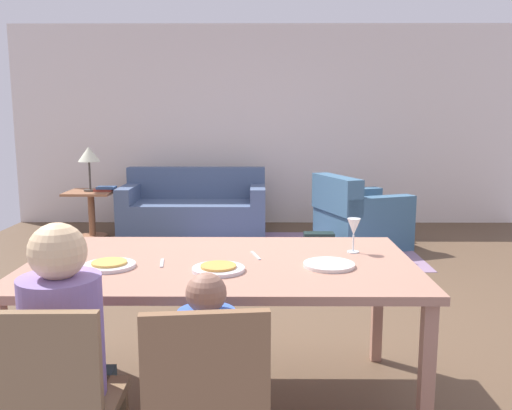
{
  "coord_description": "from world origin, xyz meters",
  "views": [
    {
      "loc": [
        -0.09,
        -3.93,
        1.49
      ],
      "look_at": [
        -0.11,
        -0.06,
        0.85
      ],
      "focal_mm": 38.09,
      "sensor_mm": 36.0,
      "label": 1
    }
  ],
  "objects": [
    {
      "name": "armchair",
      "position": [
        1.04,
        2.19,
        0.32
      ],
      "size": [
        1.1,
        1.09,
        0.82
      ],
      "color": "#3B607F",
      "rests_on": "ground_plane"
    },
    {
      "name": "person_child",
      "position": [
        -0.29,
        -2.0,
        0.43
      ],
      "size": [
        0.22,
        0.3,
        0.92
      ],
      "color": "#2C3845",
      "rests_on": "ground_plane"
    },
    {
      "name": "plate_near_man",
      "position": [
        -0.82,
        -1.38,
        0.77
      ],
      "size": [
        0.25,
        0.25,
        0.02
      ],
      "primitive_type": "cylinder",
      "color": "silver",
      "rests_on": "dining_table"
    },
    {
      "name": "handbag",
      "position": [
        0.55,
        1.71,
        0.13
      ],
      "size": [
        0.32,
        0.16,
        0.26
      ],
      "primitive_type": "cube",
      "color": "black",
      "rests_on": "ground_plane"
    },
    {
      "name": "dining_chair_child",
      "position": [
        -0.27,
        -2.17,
        0.49
      ],
      "size": [
        0.46,
        0.46,
        0.87
      ],
      "color": "brown",
      "rests_on": "ground_plane"
    },
    {
      "name": "plate_near_child",
      "position": [
        -0.28,
        -1.44,
        0.77
      ],
      "size": [
        0.25,
        0.25,
        0.02
      ],
      "primitive_type": "cylinder",
      "color": "silver",
      "rests_on": "dining_table"
    },
    {
      "name": "book_lower",
      "position": [
        -1.98,
        2.62,
        0.59
      ],
      "size": [
        0.22,
        0.16,
        0.03
      ],
      "primitive_type": "cube",
      "color": "maroon",
      "rests_on": "side_table"
    },
    {
      "name": "couch",
      "position": [
        -0.92,
        2.87,
        0.3
      ],
      "size": [
        1.79,
        0.86,
        0.82
      ],
      "color": "#495B7D",
      "rests_on": "ground_plane"
    },
    {
      "name": "pizza_near_child",
      "position": [
        -0.28,
        -1.44,
        0.78
      ],
      "size": [
        0.17,
        0.17,
        0.01
      ],
      "primitive_type": "cylinder",
      "color": "gold",
      "rests_on": "plate_near_child"
    },
    {
      "name": "table_lamp",
      "position": [
        -2.15,
        2.61,
        1.01
      ],
      "size": [
        0.26,
        0.26,
        0.54
      ],
      "color": "#413C35",
      "rests_on": "side_table"
    },
    {
      "name": "person_man",
      "position": [
        -0.82,
        -2.0,
        0.51
      ],
      "size": [
        0.3,
        0.4,
        1.11
      ],
      "color": "#2D4147",
      "rests_on": "ground_plane"
    },
    {
      "name": "back_wall",
      "position": [
        0.0,
        3.63,
        1.35
      ],
      "size": [
        6.93,
        0.1,
        2.7
      ],
      "primitive_type": "cube",
      "color": "silver",
      "rests_on": "ground_plane"
    },
    {
      "name": "wine_glass",
      "position": [
        0.42,
        -1.08,
        0.89
      ],
      "size": [
        0.07,
        0.07,
        0.19
      ],
      "color": "silver",
      "rests_on": "dining_table"
    },
    {
      "name": "ground_plane",
      "position": [
        0.0,
        0.49,
        -0.01
      ],
      "size": [
        6.93,
        6.18,
        0.02
      ],
      "primitive_type": "cube",
      "color": "brown"
    },
    {
      "name": "fork",
      "position": [
        -0.57,
        -1.31,
        0.76
      ],
      "size": [
        0.04,
        0.15,
        0.01
      ],
      "primitive_type": "cube",
      "rotation": [
        0.0,
        0.0,
        0.14
      ],
      "color": "silver",
      "rests_on": "dining_table"
    },
    {
      "name": "dining_chair_man",
      "position": [
        -0.82,
        -2.17,
        0.49
      ],
      "size": [
        0.43,
        0.43,
        0.87
      ],
      "color": "olive",
      "rests_on": "ground_plane"
    },
    {
      "name": "pizza_near_man",
      "position": [
        -0.82,
        -1.38,
        0.78
      ],
      "size": [
        0.17,
        0.17,
        0.01
      ],
      "primitive_type": "cylinder",
      "color": "gold",
      "rests_on": "plate_near_man"
    },
    {
      "name": "dining_table",
      "position": [
        -0.28,
        -1.26,
        0.7
      ],
      "size": [
        1.94,
        1.1,
        0.76
      ],
      "color": "#A7745F",
      "rests_on": "ground_plane"
    },
    {
      "name": "book_upper",
      "position": [
        -1.95,
        2.61,
        0.62
      ],
      "size": [
        0.22,
        0.16,
        0.03
      ],
      "primitive_type": "cube",
      "color": "#314E7C",
      "rests_on": "book_lower"
    },
    {
      "name": "knife",
      "position": [
        -0.11,
        -1.16,
        0.76
      ],
      "size": [
        0.06,
        0.17,
        0.01
      ],
      "primitive_type": "cube",
      "rotation": [
        0.0,
        0.0,
        0.26
      ],
      "color": "silver",
      "rests_on": "dining_table"
    },
    {
      "name": "side_table",
      "position": [
        -2.15,
        2.61,
        0.38
      ],
      "size": [
        0.56,
        0.56,
        0.58
      ],
      "color": "#945E3F",
      "rests_on": "ground_plane"
    },
    {
      "name": "area_rug",
      "position": [
        0.32,
        2.01,
        0.0
      ],
      "size": [
        2.6,
        1.8,
        0.01
      ],
      "primitive_type": "cube",
      "color": "gray",
      "rests_on": "ground_plane"
    },
    {
      "name": "plate_near_woman",
      "position": [
        0.25,
        -1.36,
        0.77
      ],
      "size": [
        0.25,
        0.25,
        0.02
      ],
      "primitive_type": "cylinder",
      "color": "silver",
      "rests_on": "dining_table"
    }
  ]
}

